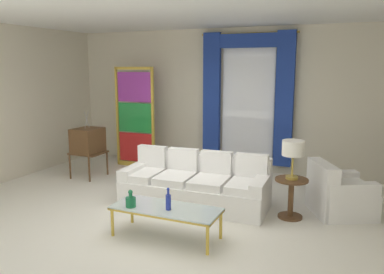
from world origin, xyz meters
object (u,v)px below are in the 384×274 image
object	(u,v)px
bottle_crystal_tall	(168,201)
table_lamp_brass	(293,150)
round_side_table	(291,195)
bottle_blue_decanter	(131,201)
couch_white_long	(196,185)
coffee_table	(166,210)
peacock_figurine	(147,164)
stained_glass_divider	(135,120)
armchair_white	(338,196)
vintage_tv	(88,141)

from	to	relation	value
bottle_crystal_tall	table_lamp_brass	size ratio (longest dim) A/B	0.51
round_side_table	table_lamp_brass	distance (m)	0.67
bottle_blue_decanter	table_lamp_brass	distance (m)	2.40
couch_white_long	table_lamp_brass	distance (m)	1.68
coffee_table	bottle_blue_decanter	size ratio (longest dim) A/B	6.17
peacock_figurine	stained_glass_divider	bearing A→B (deg)	140.10
coffee_table	armchair_white	world-z (taller)	armchair_white
couch_white_long	table_lamp_brass	world-z (taller)	table_lamp_brass
vintage_tv	armchair_white	world-z (taller)	vintage_tv
stained_glass_divider	table_lamp_brass	distance (m)	4.03
bottle_crystal_tall	peacock_figurine	xyz separation A→B (m)	(-1.81, 2.62, -0.31)
stained_glass_divider	round_side_table	world-z (taller)	stained_glass_divider
stained_glass_divider	table_lamp_brass	xyz separation A→B (m)	(3.66, -1.68, -0.03)
coffee_table	bottle_crystal_tall	bearing A→B (deg)	-42.21
peacock_figurine	round_side_table	distance (m)	3.37
bottle_crystal_tall	armchair_white	world-z (taller)	armchair_white
bottle_blue_decanter	round_side_table	size ratio (longest dim) A/B	0.39
vintage_tv	armchair_white	xyz separation A→B (m)	(4.74, -0.17, -0.44)
couch_white_long	vintage_tv	size ratio (longest dim) A/B	1.76
bottle_crystal_tall	armchair_white	size ratio (longest dim) A/B	0.27
armchair_white	peacock_figurine	distance (m)	3.85
coffee_table	round_side_table	bearing A→B (deg)	43.59
vintage_tv	bottle_blue_decanter	bearing A→B (deg)	-42.11
stained_glass_divider	round_side_table	xyz separation A→B (m)	(3.66, -1.68, -0.70)
bottle_crystal_tall	round_side_table	size ratio (longest dim) A/B	0.49
vintage_tv	peacock_figurine	size ratio (longest dim) A/B	2.24
armchair_white	couch_white_long	bearing A→B (deg)	-169.13
stained_glass_divider	peacock_figurine	distance (m)	1.09
peacock_figurine	bottle_crystal_tall	bearing A→B (deg)	-55.25
armchair_white	table_lamp_brass	size ratio (longest dim) A/B	1.91
bottle_crystal_tall	stained_glass_divider	bearing A→B (deg)	127.46
round_side_table	table_lamp_brass	size ratio (longest dim) A/B	1.04
couch_white_long	stained_glass_divider	xyz separation A→B (m)	(-2.15, 1.66, 0.75)
peacock_figurine	round_side_table	size ratio (longest dim) A/B	1.01
bottle_blue_decanter	table_lamp_brass	size ratio (longest dim) A/B	0.40
bottle_blue_decanter	couch_white_long	bearing A→B (deg)	78.50
couch_white_long	peacock_figurine	size ratio (longest dim) A/B	3.95
bottle_blue_decanter	peacock_figurine	size ratio (longest dim) A/B	0.38
bottle_crystal_tall	stained_glass_divider	size ratio (longest dim) A/B	0.13
coffee_table	armchair_white	xyz separation A→B (m)	(2.02, 1.74, -0.09)
round_side_table	peacock_figurine	bearing A→B (deg)	158.49
round_side_table	couch_white_long	bearing A→B (deg)	179.52
vintage_tv	round_side_table	size ratio (longest dim) A/B	2.26
bottle_blue_decanter	stained_glass_divider	world-z (taller)	stained_glass_divider
stained_glass_divider	couch_white_long	bearing A→B (deg)	-37.77
bottle_blue_decanter	vintage_tv	xyz separation A→B (m)	(-2.29, 2.07, 0.24)
bottle_blue_decanter	armchair_white	distance (m)	3.11
bottle_crystal_tall	stained_glass_divider	distance (m)	3.89
couch_white_long	stained_glass_divider	bearing A→B (deg)	142.23
bottle_crystal_tall	armchair_white	xyz separation A→B (m)	(1.95, 1.80, -0.24)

